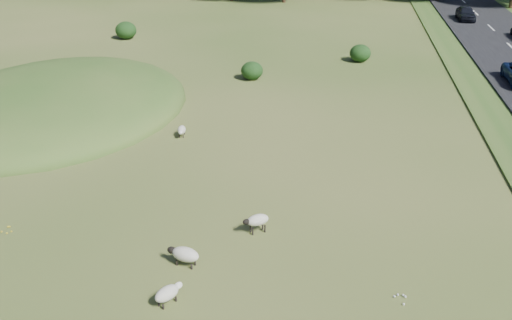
{
  "coord_description": "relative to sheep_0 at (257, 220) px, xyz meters",
  "views": [
    {
      "loc": [
        5.66,
        -19.6,
        12.08
      ],
      "look_at": [
        2.0,
        4.0,
        1.0
      ],
      "focal_mm": 40.0,
      "sensor_mm": 36.0,
      "label": 1
    }
  ],
  "objects": [
    {
      "name": "sheep_1",
      "position": [
        -2.23,
        -2.56,
        -0.09
      ],
      "size": [
        1.31,
        0.79,
        0.73
      ],
      "rotation": [
        0.0,
        0.0,
        2.9
      ],
      "color": "#C0B79F",
      "rests_on": "ground"
    },
    {
      "name": "ground",
      "position": [
        -2.75,
        20.59,
        -0.55
      ],
      "size": [
        160.0,
        160.0,
        0.0
      ],
      "primitive_type": "plane",
      "color": "#305219",
      "rests_on": "ground"
    },
    {
      "name": "car_1",
      "position": [
        15.35,
        44.23,
        0.4
      ],
      "size": [
        1.66,
        4.12,
        1.4
      ],
      "primitive_type": "imported",
      "color": "black",
      "rests_on": "road"
    },
    {
      "name": "sheep_0",
      "position": [
        0.0,
        0.0,
        0.0
      ],
      "size": [
        1.1,
        0.88,
        0.79
      ],
      "rotation": [
        0.0,
        0.0,
        3.7
      ],
      "color": "#C0B79F",
      "rests_on": "ground"
    },
    {
      "name": "mound",
      "position": [
        -14.75,
        12.59,
        -0.55
      ],
      "size": [
        16.0,
        20.0,
        4.0
      ],
      "primitive_type": "ellipsoid",
      "color": "#33561E",
      "rests_on": "ground"
    },
    {
      "name": "sheep_2",
      "position": [
        -5.62,
        9.17,
        -0.18
      ],
      "size": [
        0.56,
        1.04,
        0.59
      ],
      "rotation": [
        0.0,
        0.0,
        4.86
      ],
      "color": "#C0B79F",
      "rests_on": "ground"
    },
    {
      "name": "shrubs",
      "position": [
        -7.41,
        27.26,
        0.18
      ],
      "size": [
        23.2,
        12.73,
        1.59
      ],
      "color": "black",
      "rests_on": "ground"
    },
    {
      "name": "sheep_4",
      "position": [
        -2.21,
        -4.71,
        -0.15
      ],
      "size": [
        0.91,
        1.12,
        0.64
      ],
      "rotation": [
        0.0,
        0.0,
        0.99
      ],
      "color": "#C0B79F",
      "rests_on": "ground"
    }
  ]
}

